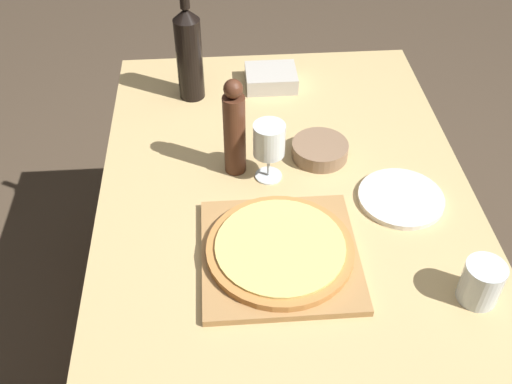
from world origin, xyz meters
TOP-DOWN VIEW (x-y plane):
  - ground_plane at (0.00, 0.00)m, footprint 12.00×12.00m
  - dining_table at (0.00, 0.00)m, footprint 0.96×1.48m
  - cutting_board at (-0.04, -0.17)m, footprint 0.36×0.36m
  - pizza at (-0.04, -0.17)m, footprint 0.34×0.34m
  - wine_bottle at (-0.24, 0.51)m, footprint 0.08×0.08m
  - pepper_mill at (-0.13, 0.15)m, footprint 0.06×0.06m
  - wine_glass at (-0.04, 0.11)m, footprint 0.08×0.08m
  - small_bowl at (0.11, 0.19)m, footprint 0.15×0.15m
  - drinking_tumbler at (0.37, -0.31)m, footprint 0.09×0.09m
  - dinner_plate at (0.28, -0.00)m, footprint 0.22×0.22m
  - food_container at (0.01, 0.55)m, footprint 0.16×0.13m

SIDE VIEW (x-z plane):
  - ground_plane at x=0.00m, z-range 0.00..0.00m
  - dining_table at x=0.00m, z-range 0.28..1.02m
  - dinner_plate at x=0.28m, z-range 0.74..0.75m
  - cutting_board at x=-0.04m, z-range 0.74..0.76m
  - small_bowl at x=0.11m, z-range 0.74..0.78m
  - food_container at x=0.01m, z-range 0.74..0.79m
  - pizza at x=-0.04m, z-range 0.75..0.78m
  - drinking_tumbler at x=0.37m, z-range 0.74..0.84m
  - wine_glass at x=-0.04m, z-range 0.77..0.94m
  - pepper_mill at x=-0.13m, z-range 0.73..1.01m
  - wine_bottle at x=-0.24m, z-range 0.70..1.07m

